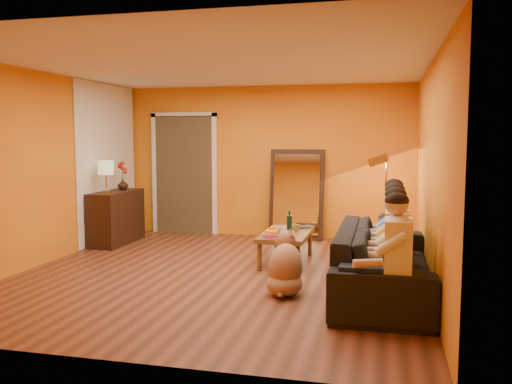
% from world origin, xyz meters
% --- Properties ---
extents(room_shell, '(5.00, 5.50, 2.60)m').
position_xyz_m(room_shell, '(0.00, 0.37, 1.30)').
color(room_shell, brown).
rests_on(room_shell, ground).
extents(white_accent, '(0.02, 1.90, 2.58)m').
position_xyz_m(white_accent, '(-2.48, 1.75, 1.30)').
color(white_accent, white).
rests_on(white_accent, wall_left).
extents(doorway_recess, '(1.06, 0.30, 2.10)m').
position_xyz_m(doorway_recess, '(-1.50, 2.83, 1.05)').
color(doorway_recess, '#3F2D19').
rests_on(doorway_recess, floor).
extents(door_jamb_left, '(0.08, 0.06, 2.20)m').
position_xyz_m(door_jamb_left, '(-2.07, 2.71, 1.05)').
color(door_jamb_left, white).
rests_on(door_jamb_left, wall_back).
extents(door_jamb_right, '(0.08, 0.06, 2.20)m').
position_xyz_m(door_jamb_right, '(-0.93, 2.71, 1.05)').
color(door_jamb_right, white).
rests_on(door_jamb_right, wall_back).
extents(door_header, '(1.22, 0.06, 0.08)m').
position_xyz_m(door_header, '(-1.50, 2.71, 2.12)').
color(door_header, white).
rests_on(door_header, wall_back).
extents(mirror_frame, '(0.92, 0.27, 1.51)m').
position_xyz_m(mirror_frame, '(0.55, 2.63, 0.76)').
color(mirror_frame, black).
rests_on(mirror_frame, floor).
extents(mirror_glass, '(0.78, 0.21, 1.35)m').
position_xyz_m(mirror_glass, '(0.55, 2.59, 0.76)').
color(mirror_glass, white).
rests_on(mirror_glass, mirror_frame).
extents(sideboard, '(0.44, 1.18, 0.85)m').
position_xyz_m(sideboard, '(-2.24, 1.55, 0.42)').
color(sideboard, black).
rests_on(sideboard, floor).
extents(table_lamp, '(0.24, 0.24, 0.51)m').
position_xyz_m(table_lamp, '(-2.24, 1.25, 1.10)').
color(table_lamp, beige).
rests_on(table_lamp, sideboard).
extents(sofa, '(2.51, 0.98, 0.73)m').
position_xyz_m(sofa, '(2.00, -0.41, 0.37)').
color(sofa, black).
rests_on(sofa, floor).
extents(coffee_table, '(0.62, 1.22, 0.42)m').
position_xyz_m(coffee_table, '(0.70, 0.83, 0.21)').
color(coffee_table, brown).
rests_on(coffee_table, floor).
extents(floor_lamp, '(0.32, 0.27, 1.44)m').
position_xyz_m(floor_lamp, '(2.02, 1.84, 0.72)').
color(floor_lamp, '#AC7632').
rests_on(floor_lamp, floor).
extents(dog, '(0.45, 0.65, 0.72)m').
position_xyz_m(dog, '(0.96, -0.67, 0.36)').
color(dog, '#AF794F').
rests_on(dog, floor).
extents(person_far_left, '(0.70, 0.44, 1.22)m').
position_xyz_m(person_far_left, '(2.13, -1.41, 0.61)').
color(person_far_left, silver).
rests_on(person_far_left, sofa).
extents(person_mid_left, '(0.70, 0.44, 1.22)m').
position_xyz_m(person_mid_left, '(2.13, -0.86, 0.61)').
color(person_mid_left, '#DFC34A').
rests_on(person_mid_left, sofa).
extents(person_mid_right, '(0.70, 0.44, 1.22)m').
position_xyz_m(person_mid_right, '(2.13, -0.31, 0.61)').
color(person_mid_right, '#7E96C3').
rests_on(person_mid_right, sofa).
extents(person_far_right, '(0.70, 0.44, 1.22)m').
position_xyz_m(person_far_right, '(2.13, 0.24, 0.61)').
color(person_far_right, '#2E2D32').
rests_on(person_far_right, sofa).
extents(fruit_bowl, '(0.26, 0.26, 0.16)m').
position_xyz_m(fruit_bowl, '(0.60, 0.38, 0.50)').
color(fruit_bowl, '#D34A7E').
rests_on(fruit_bowl, coffee_table).
extents(wine_bottle, '(0.07, 0.07, 0.31)m').
position_xyz_m(wine_bottle, '(0.75, 0.78, 0.58)').
color(wine_bottle, black).
rests_on(wine_bottle, coffee_table).
extents(tumbler, '(0.11, 0.11, 0.09)m').
position_xyz_m(tumbler, '(0.82, 0.95, 0.47)').
color(tumbler, '#B27F3F').
rests_on(tumbler, coffee_table).
extents(laptop, '(0.42, 0.40, 0.03)m').
position_xyz_m(laptop, '(0.88, 1.18, 0.43)').
color(laptop, black).
rests_on(laptop, coffee_table).
extents(book_lower, '(0.24, 0.30, 0.03)m').
position_xyz_m(book_lower, '(0.52, 0.63, 0.43)').
color(book_lower, black).
rests_on(book_lower, coffee_table).
extents(book_mid, '(0.23, 0.30, 0.02)m').
position_xyz_m(book_mid, '(0.53, 0.64, 0.46)').
color(book_mid, red).
rests_on(book_mid, book_lower).
extents(book_upper, '(0.18, 0.22, 0.02)m').
position_xyz_m(book_upper, '(0.52, 0.62, 0.48)').
color(book_upper, black).
rests_on(book_upper, book_mid).
extents(vase, '(0.17, 0.17, 0.18)m').
position_xyz_m(vase, '(-2.24, 1.80, 0.94)').
color(vase, black).
rests_on(vase, sideboard).
extents(flowers, '(0.17, 0.17, 0.48)m').
position_xyz_m(flowers, '(-2.24, 1.80, 1.21)').
color(flowers, red).
rests_on(flowers, vase).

